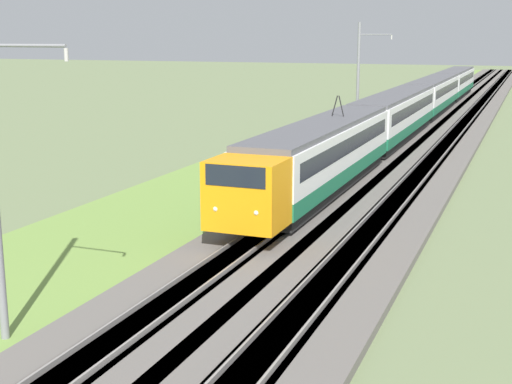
{
  "coord_description": "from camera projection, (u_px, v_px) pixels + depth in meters",
  "views": [
    {
      "loc": [
        -6.01,
        -9.5,
        7.87
      ],
      "look_at": [
        18.36,
        0.0,
        2.13
      ],
      "focal_mm": 50.0,
      "sensor_mm": 36.0,
      "label": 1
    }
  ],
  "objects": [
    {
      "name": "track_adjacent",
      "position": [
        452.0,
        139.0,
        54.64
      ],
      "size": [
        240.0,
        1.57,
        0.45
      ],
      "color": "#4C4238",
      "rests_on": "ground"
    },
    {
      "name": "track_main",
      "position": [
        402.0,
        136.0,
        56.0
      ],
      "size": [
        240.0,
        1.57,
        0.45
      ],
      "color": "#4C4238",
      "rests_on": "ground"
    },
    {
      "name": "catenary_mast_mid",
      "position": [
        359.0,
        81.0,
        53.38
      ],
      "size": [
        0.22,
        2.56,
        8.88
      ],
      "color": "slate",
      "rests_on": "ground"
    },
    {
      "name": "grass_verge",
      "position": [
        336.0,
        134.0,
        57.9
      ],
      "size": [
        240.0,
        9.15,
        0.12
      ],
      "color": "olive",
      "rests_on": "ground"
    },
    {
      "name": "ballast_main",
      "position": [
        402.0,
        136.0,
        56.0
      ],
      "size": [
        240.0,
        4.4,
        0.3
      ],
      "color": "#605B56",
      "rests_on": "ground"
    },
    {
      "name": "passenger_train",
      "position": [
        418.0,
        102.0,
        62.34
      ],
      "size": [
        81.66,
        2.85,
        4.86
      ],
      "rotation": [
        0.0,
        0.0,
        3.14
      ],
      "color": "orange",
      "rests_on": "ground"
    },
    {
      "name": "ballast_adjacent",
      "position": [
        452.0,
        139.0,
        54.65
      ],
      "size": [
        240.0,
        4.4,
        0.3
      ],
      "color": "#605B56",
      "rests_on": "ground"
    }
  ]
}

